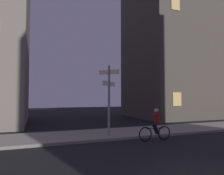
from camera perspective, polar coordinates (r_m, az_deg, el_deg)
sidewalk_kerb at (r=12.02m, az=0.33°, el=-12.86°), size 40.00×3.12×0.14m
signpost at (r=10.68m, az=-0.87°, el=-2.04°), size 1.08×1.08×3.73m
cyclist at (r=10.57m, az=12.25°, el=-10.47°), size 1.82×0.32×1.61m
building_right_block at (r=25.84m, az=20.63°, el=10.35°), size 13.58×8.45×15.91m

